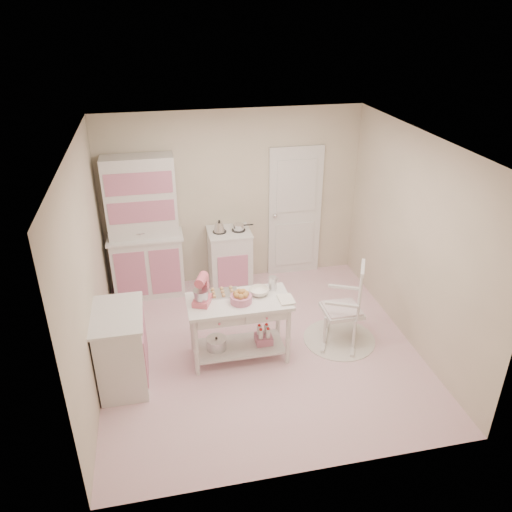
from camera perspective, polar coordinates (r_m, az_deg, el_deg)
The scene contains 14 objects.
room_shell at distance 5.53m, azimuth 0.53°, elevation 3.23°, with size 3.84×3.84×2.62m.
door at distance 7.66m, azimuth 4.47°, elevation 5.00°, with size 0.82×0.05×2.04m, color silver.
hutch at distance 7.19m, azimuth -12.68°, elevation 3.05°, with size 1.06×0.50×2.08m, color silver.
stove at distance 7.45m, azimuth -3.01°, elevation -0.35°, with size 0.62×0.57×0.92m, color silver.
base_cabinet at distance 5.80m, azimuth -15.09°, elevation -10.15°, with size 0.54×0.84×0.92m, color silver.
lace_rug at distance 6.60m, azimuth 9.48°, elevation -9.34°, with size 0.92×0.92×0.01m, color white.
rocking_chair at distance 6.30m, azimuth 9.85°, elevation -5.34°, with size 0.48×0.72×1.10m, color silver.
work_table at distance 6.02m, azimuth -1.93°, elevation -8.30°, with size 1.20×0.60×0.80m, color silver.
stand_mixer at distance 5.68m, azimuth -6.24°, elevation -3.94°, with size 0.20×0.28×0.34m, color #E05E71.
cookie_tray at distance 5.93m, azimuth -3.73°, elevation -4.25°, with size 0.34×0.24×0.02m, color silver.
bread_basket at distance 5.73m, azimuth -1.71°, elevation -4.92°, with size 0.25×0.25×0.09m, color #CB7493.
mixing_bowl at distance 5.89m, azimuth 0.36°, elevation -4.08°, with size 0.24×0.24×0.07m, color white.
metal_pitcher at distance 5.96m, azimuth 1.89°, elevation -3.12°, with size 0.10×0.10×0.17m, color silver.
recipe_book at distance 5.77m, azimuth 2.63°, elevation -5.10°, with size 0.17×0.23×0.02m, color white.
Camera 1 is at (-1.09, -4.94, 3.87)m, focal length 35.00 mm.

